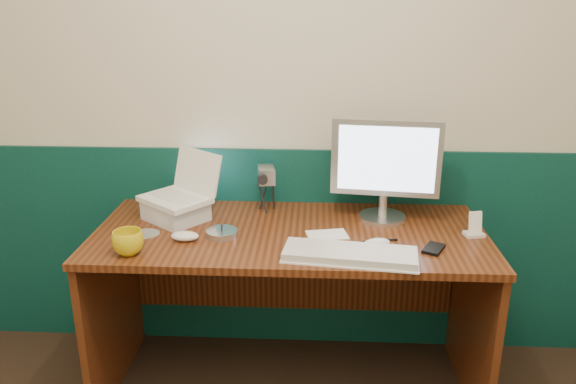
# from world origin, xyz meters

# --- Properties ---
(back_wall) EXTENTS (3.50, 0.04, 2.50)m
(back_wall) POSITION_xyz_m (0.00, 1.75, 1.25)
(back_wall) COLOR beige
(back_wall) RESTS_ON ground
(wainscot) EXTENTS (3.48, 0.02, 1.00)m
(wainscot) POSITION_xyz_m (0.00, 1.74, 0.50)
(wainscot) COLOR #072F25
(wainscot) RESTS_ON ground
(desk) EXTENTS (1.60, 0.70, 0.75)m
(desk) POSITION_xyz_m (0.08, 1.38, 0.38)
(desk) COLOR #3A1B0A
(desk) RESTS_ON ground
(laptop_riser) EXTENTS (0.31, 0.30, 0.08)m
(laptop_riser) POSITION_xyz_m (-0.42, 1.48, 0.79)
(laptop_riser) COLOR silver
(laptop_riser) RESTS_ON desk
(laptop) EXTENTS (0.34, 0.33, 0.23)m
(laptop) POSITION_xyz_m (-0.42, 1.48, 0.95)
(laptop) COLOR white
(laptop) RESTS_ON laptop_riser
(monitor) EXTENTS (0.46, 0.18, 0.45)m
(monitor) POSITION_xyz_m (0.47, 1.53, 0.98)
(monitor) COLOR silver
(monitor) RESTS_ON desk
(keyboard) EXTENTS (0.50, 0.22, 0.03)m
(keyboard) POSITION_xyz_m (0.31, 1.13, 0.76)
(keyboard) COLOR silver
(keyboard) RESTS_ON desk
(mouse_right) EXTENTS (0.12, 0.10, 0.04)m
(mouse_right) POSITION_xyz_m (0.42, 1.23, 0.77)
(mouse_right) COLOR silver
(mouse_right) RESTS_ON desk
(mouse_left) EXTENTS (0.11, 0.07, 0.04)m
(mouse_left) POSITION_xyz_m (-0.33, 1.26, 0.77)
(mouse_left) COLOR white
(mouse_left) RESTS_ON desk
(mug) EXTENTS (0.15, 0.15, 0.09)m
(mug) POSITION_xyz_m (-0.51, 1.13, 0.80)
(mug) COLOR gold
(mug) RESTS_ON desk
(camcorder) EXTENTS (0.12, 0.16, 0.22)m
(camcorder) POSITION_xyz_m (-0.04, 1.61, 0.86)
(camcorder) COLOR #A2A2A6
(camcorder) RESTS_ON desk
(cd_spindle) EXTENTS (0.13, 0.13, 0.03)m
(cd_spindle) POSITION_xyz_m (-0.19, 1.31, 0.76)
(cd_spindle) COLOR #B3BAC3
(cd_spindle) RESTS_ON desk
(cd_loose_a) EXTENTS (0.11, 0.11, 0.00)m
(cd_loose_a) POSITION_xyz_m (-0.50, 1.32, 0.75)
(cd_loose_a) COLOR silver
(cd_loose_a) RESTS_ON desk
(pen) EXTENTS (0.14, 0.04, 0.01)m
(pen) POSITION_xyz_m (0.43, 1.29, 0.75)
(pen) COLOR black
(pen) RESTS_ON desk
(papers) EXTENTS (0.18, 0.14, 0.00)m
(papers) POSITION_xyz_m (0.23, 1.34, 0.75)
(papers) COLOR white
(papers) RESTS_ON desk
(dock) EXTENTS (0.08, 0.07, 0.01)m
(dock) POSITION_xyz_m (0.82, 1.37, 0.76)
(dock) COLOR silver
(dock) RESTS_ON desk
(music_player) EXTENTS (0.06, 0.04, 0.09)m
(music_player) POSITION_xyz_m (0.82, 1.37, 0.81)
(music_player) COLOR white
(music_player) RESTS_ON dock
(pda) EXTENTS (0.10, 0.12, 0.01)m
(pda) POSITION_xyz_m (0.63, 1.22, 0.76)
(pda) COLOR black
(pda) RESTS_ON desk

